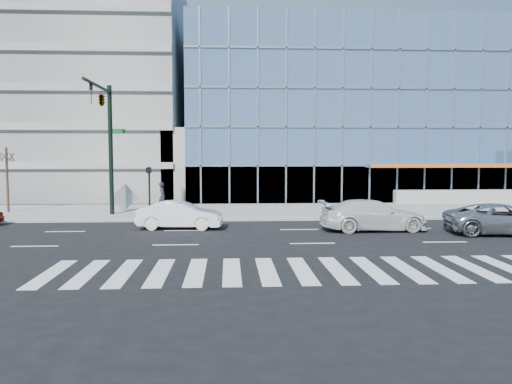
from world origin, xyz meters
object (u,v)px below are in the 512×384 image
at_px(silver_suv, 503,219).
at_px(white_sedan, 180,215).
at_px(street_tree_near, 6,156).
at_px(traffic_signal, 104,116).
at_px(tilted_panel, 124,197).
at_px(white_suv, 373,215).
at_px(pedestrian, 162,197).
at_px(ped_signal_post, 149,183).

distance_m(silver_suv, white_sedan, 16.23).
relative_size(street_tree_near, silver_suv, 0.78).
distance_m(traffic_signal, silver_suv, 22.45).
height_order(white_sedan, tilted_panel, tilted_panel).
bearing_deg(traffic_signal, white_suv, -18.96).
bearing_deg(white_suv, silver_suv, -106.52).
bearing_deg(street_tree_near, pedestrian, 0.12).
distance_m(ped_signal_post, white_suv, 13.48).
distance_m(white_sedan, pedestrian, 7.13).
bearing_deg(traffic_signal, tilted_panel, 80.56).
xyz_separation_m(white_suv, pedestrian, (-11.82, 8.02, 0.32)).
bearing_deg(white_suv, tilted_panel, 58.87).
relative_size(pedestrian, tilted_panel, 1.48).
bearing_deg(pedestrian, white_suv, -142.36).
bearing_deg(silver_suv, white_suv, 82.48).
xyz_separation_m(traffic_signal, street_tree_near, (-7.00, 2.93, -2.39)).
bearing_deg(tilted_panel, silver_suv, -52.07).
distance_m(street_tree_near, silver_suv, 29.52).
bearing_deg(pedestrian, street_tree_near, 71.93).
height_order(traffic_signal, tilted_panel, traffic_signal).
bearing_deg(street_tree_near, traffic_signal, -22.71).
xyz_separation_m(traffic_signal, white_sedan, (4.75, -3.93, -5.43)).
xyz_separation_m(white_suv, tilted_panel, (-14.28, 7.96, 0.27)).
bearing_deg(silver_suv, pedestrian, 68.75).
height_order(traffic_signal, ped_signal_post, traffic_signal).
height_order(street_tree_near, pedestrian, street_tree_near).
relative_size(street_tree_near, pedestrian, 2.20).
xyz_separation_m(ped_signal_post, silver_suv, (18.26, -7.00, -1.39)).
distance_m(ped_signal_post, white_sedan, 5.06).
relative_size(white_suv, white_sedan, 1.23).
bearing_deg(street_tree_near, tilted_panel, -0.28).
bearing_deg(tilted_panel, white_sedan, -84.91).
xyz_separation_m(traffic_signal, tilted_panel, (0.48, 2.89, -5.10)).
distance_m(street_tree_near, white_sedan, 13.95).
xyz_separation_m(street_tree_near, pedestrian, (9.95, 0.02, -2.67)).
distance_m(pedestrian, tilted_panel, 2.46).
relative_size(traffic_signal, ped_signal_post, 2.67).
bearing_deg(white_sedan, street_tree_near, 64.82).
xyz_separation_m(ped_signal_post, white_sedan, (2.25, -4.31, -1.41)).
bearing_deg(silver_suv, tilted_panel, 71.87).
relative_size(ped_signal_post, white_suv, 0.55).
relative_size(traffic_signal, pedestrian, 4.15).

